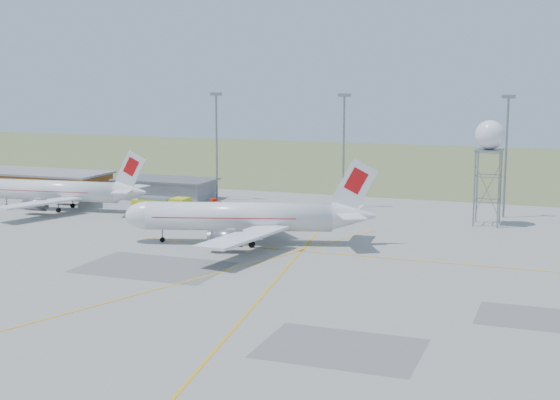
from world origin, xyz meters
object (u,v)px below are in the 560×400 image
(airliner_far, at_px, (59,191))
(fire_truck, at_px, (163,209))
(radar_tower, at_px, (489,167))
(baggage_tug, at_px, (215,204))
(airliner_main, at_px, (244,217))

(airliner_far, xyz_separation_m, fire_truck, (22.29, -2.41, -1.48))
(airliner_far, relative_size, radar_tower, 1.91)
(airliner_far, xyz_separation_m, baggage_tug, (24.91, 12.01, -2.73))
(airliner_far, relative_size, fire_truck, 3.28)
(airliner_main, xyz_separation_m, baggage_tug, (-16.89, 26.27, -3.14))
(airliner_far, bearing_deg, airliner_main, 154.14)
(airliner_far, height_order, radar_tower, radar_tower)
(airliner_main, distance_m, fire_truck, 22.90)
(airliner_far, distance_m, radar_tower, 73.97)
(fire_truck, distance_m, baggage_tug, 14.71)
(fire_truck, height_order, baggage_tug, fire_truck)
(radar_tower, xyz_separation_m, fire_truck, (-50.47, -14.20, -7.54))
(radar_tower, distance_m, baggage_tug, 48.66)
(airliner_main, xyz_separation_m, fire_truck, (-19.50, 11.85, -1.88))
(radar_tower, bearing_deg, baggage_tug, 179.74)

